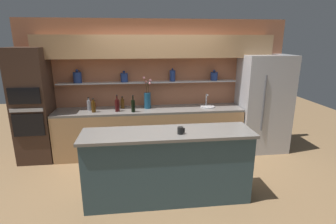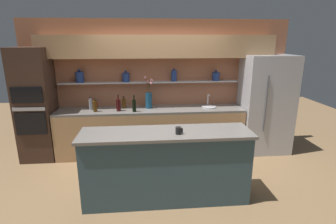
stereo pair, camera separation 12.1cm
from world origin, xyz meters
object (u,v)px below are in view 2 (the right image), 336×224
refrigerator (265,104)px  bottle_sauce_5 (96,105)px  bottle_spirit_1 (91,104)px  bottle_spirit_4 (95,106)px  flower_vase (149,99)px  sink_fixture (209,106)px  bottle_wine_0 (118,105)px  coffee_mug (178,131)px  bottle_wine_2 (134,105)px  oven_tower (36,105)px  bottle_spirit_3 (124,103)px

refrigerator → bottle_sauce_5: size_ratio=12.05×
bottle_spirit_1 → bottle_spirit_4: bottle_spirit_4 is taller
flower_vase → sink_fixture: size_ratio=2.23×
bottle_wine_0 → coffee_mug: bearing=-59.9°
refrigerator → coffee_mug: refrigerator is taller
bottle_spirit_1 → bottle_wine_2: bottle_wine_2 is taller
refrigerator → bottle_wine_0: refrigerator is taller
oven_tower → bottle_spirit_4: (1.09, -0.11, -0.02)m
bottle_spirit_1 → coffee_mug: (1.46, -1.75, 0.04)m
flower_vase → bottle_wine_2: 0.37m
bottle_sauce_5 → coffee_mug: coffee_mug is taller
refrigerator → bottle_spirit_3: (-2.81, 0.14, 0.05)m
coffee_mug → refrigerator: bearing=40.1°
bottle_spirit_3 → bottle_spirit_4: bearing=-157.7°
oven_tower → sink_fixture: 3.28m
bottle_wine_2 → coffee_mug: 1.64m
oven_tower → bottle_sauce_5: size_ratio=13.04×
bottle_spirit_4 → coffee_mug: bottle_spirit_4 is taller
bottle_spirit_4 → oven_tower: bearing=174.5°
bottle_spirit_1 → bottle_wine_2: 0.86m
refrigerator → oven_tower: (-4.41, 0.04, 0.08)m
bottle_wine_2 → bottle_spirit_3: bearing=126.4°
sink_fixture → bottle_spirit_4: size_ratio=1.09×
bottle_sauce_5 → bottle_wine_2: bearing=-24.8°
bottle_wine_2 → bottle_spirit_4: size_ratio=1.23×
bottle_wine_2 → bottle_spirit_3: size_ratio=1.34×
bottle_spirit_4 → coffee_mug: bearing=-49.6°
oven_tower → bottle_spirit_3: 1.61m
refrigerator → bottle_spirit_1: refrigerator is taller
bottle_spirit_1 → bottle_spirit_4: (0.11, -0.16, 0.00)m
oven_tower → bottle_wine_0: oven_tower is taller
oven_tower → bottle_wine_0: size_ratio=6.65×
sink_fixture → bottle_wine_0: size_ratio=0.89×
flower_vase → sink_fixture: flower_vase is taller
bottle_sauce_5 → coffee_mug: size_ratio=1.63×
bottle_wine_0 → bottle_sauce_5: bearing=149.4°
flower_vase → bottle_wine_0: flower_vase is taller
refrigerator → bottle_sauce_5: 3.36m
bottle_spirit_3 → bottle_wine_0: bearing=-112.7°
sink_fixture → bottle_spirit_1: sink_fixture is taller
refrigerator → bottle_spirit_1: bearing=178.6°
refrigerator → coffee_mug: bearing=-139.9°
bottle_wine_0 → bottle_spirit_3: 0.22m
bottle_sauce_5 → bottle_wine_0: bearing=-30.6°
bottle_wine_0 → bottle_wine_2: bearing=-14.5°
sink_fixture → bottle_wine_2: 1.47m
flower_vase → bottle_spirit_3: size_ratio=2.66×
bottle_wine_0 → bottle_spirit_4: (-0.43, -0.00, -0.01)m
sink_fixture → bottle_wine_0: 1.76m
bottle_spirit_3 → coffee_mug: 1.99m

